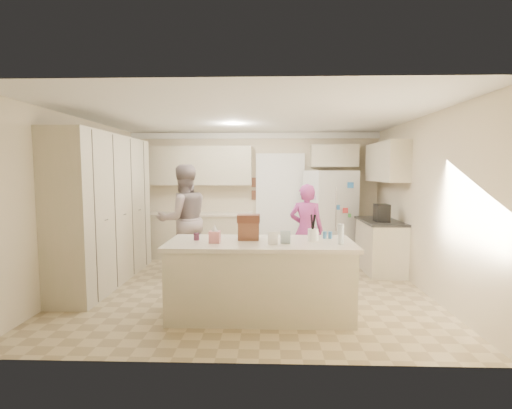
{
  "coord_description": "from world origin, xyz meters",
  "views": [
    {
      "loc": [
        0.29,
        -5.59,
        1.78
      ],
      "look_at": [
        0.1,
        0.35,
        1.25
      ],
      "focal_mm": 26.0,
      "sensor_mm": 36.0,
      "label": 1
    }
  ],
  "objects_px": {
    "utensil_crock": "(313,235)",
    "dollhouse_body": "(249,231)",
    "refrigerator": "(330,215)",
    "teen_boy": "(184,220)",
    "coffee_maker": "(382,213)",
    "island_base": "(260,280)",
    "tissue_box": "(215,237)",
    "teen_girl": "(306,230)"
  },
  "relations": [
    {
      "from": "utensil_crock",
      "to": "dollhouse_body",
      "type": "distance_m",
      "value": 0.8
    },
    {
      "from": "refrigerator",
      "to": "teen_boy",
      "type": "distance_m",
      "value": 2.99
    },
    {
      "from": "coffee_maker",
      "to": "utensil_crock",
      "type": "relative_size",
      "value": 2.0
    },
    {
      "from": "island_base",
      "to": "refrigerator",
      "type": "bearing_deg",
      "value": 65.91
    },
    {
      "from": "tissue_box",
      "to": "teen_boy",
      "type": "xyz_separation_m",
      "value": [
        -0.81,
        1.91,
        -0.04
      ]
    },
    {
      "from": "tissue_box",
      "to": "dollhouse_body",
      "type": "bearing_deg",
      "value": 26.57
    },
    {
      "from": "refrigerator",
      "to": "utensil_crock",
      "type": "height_order",
      "value": "refrigerator"
    },
    {
      "from": "tissue_box",
      "to": "dollhouse_body",
      "type": "xyz_separation_m",
      "value": [
        0.4,
        0.2,
        0.04
      ]
    },
    {
      "from": "island_base",
      "to": "utensil_crock",
      "type": "bearing_deg",
      "value": 4.4
    },
    {
      "from": "refrigerator",
      "to": "dollhouse_body",
      "type": "distance_m",
      "value": 3.31
    },
    {
      "from": "coffee_maker",
      "to": "tissue_box",
      "type": "bearing_deg",
      "value": -142.43
    },
    {
      "from": "island_base",
      "to": "teen_boy",
      "type": "xyz_separation_m",
      "value": [
        -1.36,
        1.81,
        0.51
      ]
    },
    {
      "from": "coffee_maker",
      "to": "teen_boy",
      "type": "xyz_separation_m",
      "value": [
        -3.41,
        -0.09,
        -0.12
      ]
    },
    {
      "from": "island_base",
      "to": "teen_girl",
      "type": "bearing_deg",
      "value": 66.99
    },
    {
      "from": "dollhouse_body",
      "to": "teen_girl",
      "type": "height_order",
      "value": "teen_girl"
    },
    {
      "from": "tissue_box",
      "to": "teen_girl",
      "type": "relative_size",
      "value": 0.09
    },
    {
      "from": "teen_boy",
      "to": "coffee_maker",
      "type": "bearing_deg",
      "value": 152.38
    },
    {
      "from": "coffee_maker",
      "to": "tissue_box",
      "type": "distance_m",
      "value": 3.28
    },
    {
      "from": "dollhouse_body",
      "to": "teen_boy",
      "type": "xyz_separation_m",
      "value": [
        -1.21,
        1.71,
        -0.08
      ]
    },
    {
      "from": "coffee_maker",
      "to": "island_base",
      "type": "xyz_separation_m",
      "value": [
        -2.05,
        -1.9,
        -0.63
      ]
    },
    {
      "from": "tissue_box",
      "to": "island_base",
      "type": "bearing_deg",
      "value": 10.3
    },
    {
      "from": "dollhouse_body",
      "to": "tissue_box",
      "type": "bearing_deg",
      "value": -153.43
    },
    {
      "from": "tissue_box",
      "to": "teen_girl",
      "type": "xyz_separation_m",
      "value": [
        1.3,
        1.86,
        -0.21
      ]
    },
    {
      "from": "island_base",
      "to": "teen_boy",
      "type": "bearing_deg",
      "value": 126.99
    },
    {
      "from": "coffee_maker",
      "to": "island_base",
      "type": "height_order",
      "value": "coffee_maker"
    },
    {
      "from": "coffee_maker",
      "to": "dollhouse_body",
      "type": "bearing_deg",
      "value": -140.71
    },
    {
      "from": "refrigerator",
      "to": "dollhouse_body",
      "type": "height_order",
      "value": "refrigerator"
    },
    {
      "from": "coffee_maker",
      "to": "teen_boy",
      "type": "relative_size",
      "value": 0.16
    },
    {
      "from": "refrigerator",
      "to": "teen_girl",
      "type": "relative_size",
      "value": 1.14
    },
    {
      "from": "teen_girl",
      "to": "teen_boy",
      "type": "bearing_deg",
      "value": 13.06
    },
    {
      "from": "island_base",
      "to": "dollhouse_body",
      "type": "height_order",
      "value": "dollhouse_body"
    },
    {
      "from": "teen_boy",
      "to": "teen_girl",
      "type": "height_order",
      "value": "teen_boy"
    },
    {
      "from": "dollhouse_body",
      "to": "teen_girl",
      "type": "distance_m",
      "value": 1.9
    },
    {
      "from": "refrigerator",
      "to": "coffee_maker",
      "type": "xyz_separation_m",
      "value": [
        0.69,
        -1.14,
        0.17
      ]
    },
    {
      "from": "refrigerator",
      "to": "teen_girl",
      "type": "bearing_deg",
      "value": -135.37
    },
    {
      "from": "island_base",
      "to": "teen_girl",
      "type": "distance_m",
      "value": 1.94
    },
    {
      "from": "coffee_maker",
      "to": "dollhouse_body",
      "type": "distance_m",
      "value": 2.84
    },
    {
      "from": "coffee_maker",
      "to": "teen_girl",
      "type": "distance_m",
      "value": 1.34
    },
    {
      "from": "coffee_maker",
      "to": "island_base",
      "type": "relative_size",
      "value": 0.14
    },
    {
      "from": "refrigerator",
      "to": "tissue_box",
      "type": "distance_m",
      "value": 3.68
    },
    {
      "from": "coffee_maker",
      "to": "utensil_crock",
      "type": "distance_m",
      "value": 2.32
    },
    {
      "from": "tissue_box",
      "to": "utensil_crock",
      "type": "bearing_deg",
      "value": 7.13
    }
  ]
}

